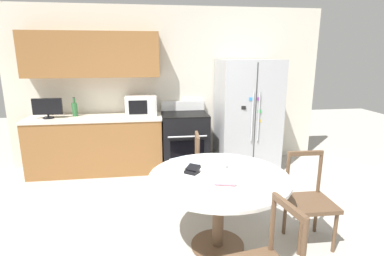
{
  "coord_description": "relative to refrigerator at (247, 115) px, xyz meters",
  "views": [
    {
      "loc": [
        -0.31,
        -2.44,
        1.84
      ],
      "look_at": [
        0.19,
        1.15,
        0.95
      ],
      "focal_mm": 28.0,
      "sensor_mm": 36.0,
      "label": 1
    }
  ],
  "objects": [
    {
      "name": "ground_plane",
      "position": [
        -1.24,
        -2.19,
        -0.88
      ],
      "size": [
        14.0,
        14.0,
        0.0
      ],
      "primitive_type": "plane",
      "color": "#B2ADA3"
    },
    {
      "name": "back_wall",
      "position": [
        -1.55,
        0.4,
        0.56
      ],
      "size": [
        5.2,
        0.44,
        2.6
      ],
      "color": "silver",
      "rests_on": "ground_plane"
    },
    {
      "name": "kitchen_counter",
      "position": [
        -2.42,
        0.1,
        -0.43
      ],
      "size": [
        2.06,
        0.64,
        0.9
      ],
      "color": "#936033",
      "rests_on": "ground_plane"
    },
    {
      "name": "refrigerator",
      "position": [
        0.0,
        0.0,
        0.0
      ],
      "size": [
        0.94,
        0.8,
        1.77
      ],
      "color": "#B2B5BA",
      "rests_on": "ground_plane"
    },
    {
      "name": "oven_range",
      "position": [
        -1.02,
        0.07,
        -0.42
      ],
      "size": [
        0.73,
        0.68,
        1.08
      ],
      "color": "black",
      "rests_on": "ground_plane"
    },
    {
      "name": "microwave",
      "position": [
        -1.71,
        0.15,
        0.17
      ],
      "size": [
        0.48,
        0.37,
        0.31
      ],
      "color": "white",
      "rests_on": "kitchen_counter"
    },
    {
      "name": "countertop_tv",
      "position": [
        -3.1,
        0.07,
        0.18
      ],
      "size": [
        0.42,
        0.16,
        0.31
      ],
      "color": "black",
      "rests_on": "kitchen_counter"
    },
    {
      "name": "counter_bottle",
      "position": [
        -2.74,
        0.19,
        0.13
      ],
      "size": [
        0.08,
        0.08,
        0.3
      ],
      "color": "#2D6B38",
      "rests_on": "kitchen_counter"
    },
    {
      "name": "dining_table",
      "position": [
        -0.95,
        -2.1,
        -0.26
      ],
      "size": [
        1.31,
        1.31,
        0.75
      ],
      "color": "white",
      "rests_on": "ground_plane"
    },
    {
      "name": "dining_chair_far",
      "position": [
        -0.85,
        -1.19,
        -0.45
      ],
      "size": [
        0.45,
        0.45,
        0.9
      ],
      "rotation": [
        0.0,
        0.0,
        4.63
      ],
      "color": "brown",
      "rests_on": "ground_plane"
    },
    {
      "name": "dining_chair_right",
      "position": [
        -0.04,
        -2.13,
        -0.45
      ],
      "size": [
        0.43,
        0.43,
        0.9
      ],
      "rotation": [
        0.0,
        0.0,
        3.12
      ],
      "color": "brown",
      "rests_on": "ground_plane"
    },
    {
      "name": "candle_glass",
      "position": [
        -0.87,
        -1.92,
        -0.1
      ],
      "size": [
        0.08,
        0.08,
        0.09
      ],
      "color": "silver",
      "rests_on": "dining_table"
    },
    {
      "name": "folded_napkin",
      "position": [
        -0.95,
        -2.31,
        -0.11
      ],
      "size": [
        0.19,
        0.1,
        0.05
      ],
      "color": "pink",
      "rests_on": "dining_table"
    },
    {
      "name": "wallet",
      "position": [
        -1.18,
        -1.99,
        -0.11
      ],
      "size": [
        0.17,
        0.17,
        0.07
      ],
      "color": "black",
      "rests_on": "dining_table"
    },
    {
      "name": "mail_stack",
      "position": [
        -1.21,
        -1.73,
        -0.12
      ],
      "size": [
        0.33,
        0.37,
        0.02
      ],
      "color": "white",
      "rests_on": "dining_table"
    }
  ]
}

